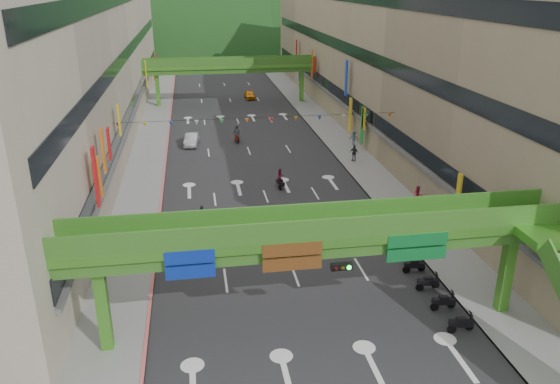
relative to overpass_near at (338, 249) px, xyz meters
The scene contains 22 objects.
road_slab 44.93m from the overpass_near, 91.20° to the left, with size 18.00×140.00×0.02m, color #28282B.
sidewalk_left 46.47m from the overpass_near, 104.97° to the left, with size 4.00×140.00×0.15m, color gray.
sidewalk_right 46.03m from the overpass_near, 77.29° to the left, with size 4.00×140.00×0.15m, color gray.
curb_left 46.02m from the overpass_near, 102.67° to the left, with size 0.20×140.00×0.18m, color #CC5959.
curb_right 45.65m from the overpass_near, 79.63° to the left, with size 0.20×140.00×0.18m, color gray.
building_row_left 49.02m from the overpass_near, 114.00° to the left, with size 12.80×95.00×19.00m.
building_row_right 48.30m from the overpass_near, 68.03° to the left, with size 12.80×95.00×19.00m.
overpass_near is the anchor object (origin of this frame).
overpass_far 59.63m from the overpass_near, 90.90° to the left, with size 28.00×2.20×7.10m.
hill_left 155.52m from the overpass_near, 95.88° to the left, with size 168.00×140.00×112.00m, color #1C4419.
hill_right 176.35m from the overpass_near, 82.15° to the left, with size 208.00×176.00×128.00m, color #1C4419.
bunting_string 24.65m from the overpass_near, 92.17° to the left, with size 26.00×0.36×0.47m.
scooter_rider_near 10.36m from the overpass_near, 96.57° to the left, with size 0.61×1.60×2.01m.
scooter_rider_mid 22.89m from the overpass_near, 88.22° to the left, with size 0.87×1.58×1.90m.
scooter_rider_left 16.90m from the overpass_near, 114.03° to the left, with size 0.95×1.59×1.87m.
scooter_rider_far 38.61m from the overpass_near, 92.86° to the left, with size 0.98×1.58×2.14m.
parked_scooter_row 9.51m from the overpass_near, 33.91° to the left, with size 1.60×11.59×1.08m.
car_silver 38.90m from the overpass_near, 100.77° to the left, with size 1.46×4.18×1.38m, color #B6B5BD.
car_yellow 63.56m from the overpass_near, 87.92° to the left, with size 1.51×3.76×1.28m, color orange.
pedestrian_red 19.93m from the overpass_near, 54.63° to the left, with size 0.90×0.70×1.86m, color #B7284A.
pedestrian_dark 30.67m from the overpass_near, 71.65° to the left, with size 1.00×0.42×1.71m, color #232128.
pedestrian_blue 36.67m from the overpass_near, 71.97° to the left, with size 0.77×0.50×1.66m, color #384A5B.
Camera 1 is at (-5.93, -18.62, 17.98)m, focal length 35.00 mm.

